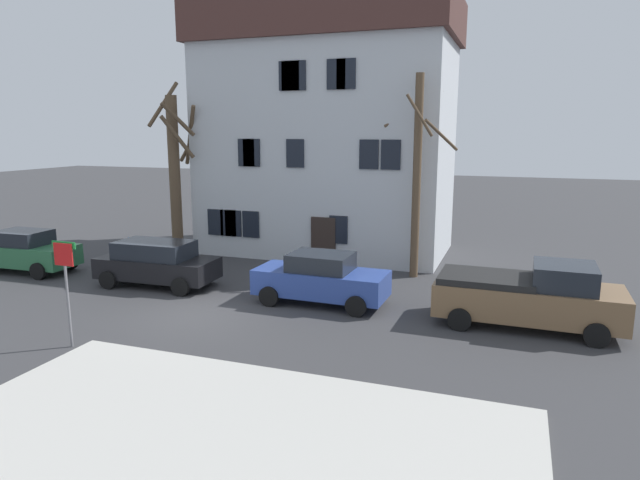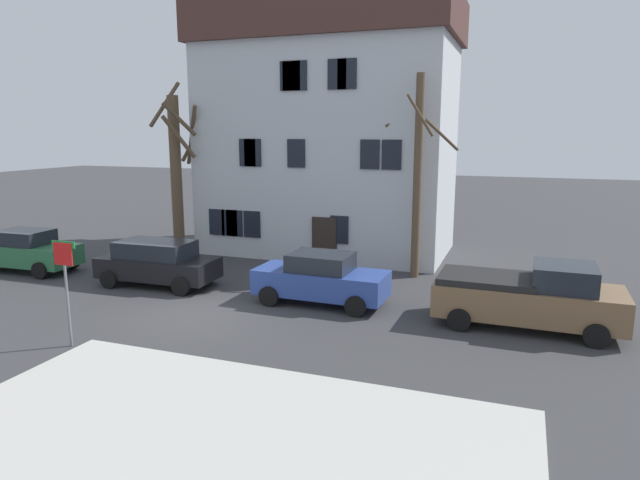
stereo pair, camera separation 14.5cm
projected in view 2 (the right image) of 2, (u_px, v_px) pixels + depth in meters
The scene contains 11 objects.
ground_plane at pixel (196, 314), 17.79m from camera, with size 120.00×120.00×0.00m, color #38383A.
sidewalk_slab at pixel (190, 467), 9.59m from camera, with size 11.57×8.16×0.12m, color #B7B5AD.
building_main at pixel (329, 128), 26.31m from camera, with size 11.79×6.63×11.54m.
tree_bare_near at pixel (178, 168), 25.62m from camera, with size 2.70×2.69×7.98m.
tree_bare_mid at pixel (418, 173), 21.54m from camera, with size 2.99×2.99×7.89m.
car_green_sedan at pixel (26, 251), 23.09m from camera, with size 4.54×2.13×1.73m.
car_black_wagon at pixel (158, 262), 20.93m from camera, with size 4.54×2.20×1.70m.
car_blue_sedan at pixel (321, 279), 18.72m from camera, with size 4.48×2.06×1.74m.
pickup_truck_brown at pixel (529, 296), 16.41m from camera, with size 5.35×2.38×1.99m.
street_sign_pole at pixel (65, 274), 14.75m from camera, with size 0.76×0.07×2.91m.
bicycle_leaning at pixel (134, 251), 25.36m from camera, with size 1.75×0.20×1.03m.
Camera 2 is at (9.56, -14.60, 5.76)m, focal length 31.29 mm.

